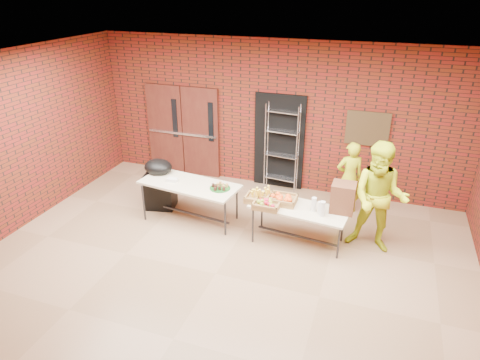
% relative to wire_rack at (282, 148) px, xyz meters
% --- Properties ---
extents(room, '(8.08, 7.08, 3.28)m').
position_rel_wire_rack_xyz_m(room, '(-0.20, -3.32, 0.63)').
color(room, '#866748').
rests_on(room, ground).
extents(double_doors, '(1.78, 0.12, 2.10)m').
position_rel_wire_rack_xyz_m(double_doors, '(-2.39, 0.12, 0.09)').
color(double_doors, '#4F2216').
rests_on(double_doors, room).
extents(dark_doorway, '(1.10, 0.06, 2.10)m').
position_rel_wire_rack_xyz_m(dark_doorway, '(-0.10, 0.14, 0.08)').
color(dark_doorway, black).
rests_on(dark_doorway, room).
extents(bronze_plaque, '(0.85, 0.04, 0.70)m').
position_rel_wire_rack_xyz_m(bronze_plaque, '(1.70, 0.13, 0.58)').
color(bronze_plaque, '#45331B').
rests_on(bronze_plaque, room).
extents(wire_rack, '(0.73, 0.31, 1.93)m').
position_rel_wire_rack_xyz_m(wire_rack, '(0.00, 0.00, 0.00)').
color(wire_rack, '#B8B7BF').
rests_on(wire_rack, room).
extents(table_left, '(1.97, 1.02, 0.77)m').
position_rel_wire_rack_xyz_m(table_left, '(-1.30, -1.88, -0.26)').
color(table_left, '#C1B693').
rests_on(table_left, room).
extents(table_right, '(1.74, 0.88, 0.69)m').
position_rel_wire_rack_xyz_m(table_right, '(0.82, -1.98, -0.34)').
color(table_right, '#C1B693').
rests_on(table_right, room).
extents(basket_bananas, '(0.47, 0.37, 0.15)m').
position_rel_wire_rack_xyz_m(basket_bananas, '(0.11, -1.98, -0.22)').
color(basket_bananas, olive).
rests_on(basket_bananas, table_right).
extents(basket_oranges, '(0.50, 0.39, 0.16)m').
position_rel_wire_rack_xyz_m(basket_oranges, '(0.50, -1.90, -0.21)').
color(basket_oranges, olive).
rests_on(basket_oranges, table_right).
extents(basket_apples, '(0.45, 0.35, 0.14)m').
position_rel_wire_rack_xyz_m(basket_apples, '(0.29, -2.16, -0.22)').
color(basket_apples, olive).
rests_on(basket_apples, table_right).
extents(muffin_tray, '(0.38, 0.38, 0.09)m').
position_rel_wire_rack_xyz_m(muffin_tray, '(-0.67, -1.90, -0.15)').
color(muffin_tray, '#15521A').
rests_on(muffin_tray, table_left).
extents(napkin_box, '(0.19, 0.13, 0.06)m').
position_rel_wire_rack_xyz_m(napkin_box, '(-1.64, -1.91, -0.16)').
color(napkin_box, silver).
rests_on(napkin_box, table_left).
extents(coffee_dispenser, '(0.39, 0.35, 0.51)m').
position_rel_wire_rack_xyz_m(coffee_dispenser, '(1.53, -1.85, -0.02)').
color(coffee_dispenser, brown).
rests_on(coffee_dispenser, table_right).
extents(cup_stack_front, '(0.07, 0.07, 0.22)m').
position_rel_wire_rack_xyz_m(cup_stack_front, '(1.19, -2.06, -0.17)').
color(cup_stack_front, silver).
rests_on(cup_stack_front, table_right).
extents(cup_stack_mid, '(0.09, 0.09, 0.27)m').
position_rel_wire_rack_xyz_m(cup_stack_mid, '(1.24, -2.13, -0.15)').
color(cup_stack_mid, silver).
rests_on(cup_stack_mid, table_right).
extents(cup_stack_back, '(0.08, 0.08, 0.25)m').
position_rel_wire_rack_xyz_m(cup_stack_back, '(1.07, -2.01, -0.16)').
color(cup_stack_back, silver).
rests_on(cup_stack_back, table_right).
extents(covered_grill, '(0.66, 0.59, 1.04)m').
position_rel_wire_rack_xyz_m(covered_grill, '(-2.10, -1.62, -0.45)').
color(covered_grill, black).
rests_on(covered_grill, room).
extents(volunteer_woman, '(0.63, 0.54, 1.47)m').
position_rel_wire_rack_xyz_m(volunteer_woman, '(1.51, -0.53, -0.23)').
color(volunteer_woman, '#BDCD16').
rests_on(volunteer_woman, room).
extents(volunteer_man, '(1.01, 0.83, 1.94)m').
position_rel_wire_rack_xyz_m(volunteer_man, '(2.10, -1.73, 0.00)').
color(volunteer_man, '#BDCD16').
rests_on(volunteer_man, room).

